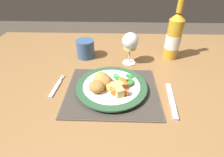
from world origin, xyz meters
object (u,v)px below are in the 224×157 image
object	(u,v)px
bottle	(174,36)
drinking_cup	(85,48)
dinner_plate	(112,87)
table_knife	(172,103)
dining_table	(115,86)
wine_glass	(130,43)
fork	(56,87)

from	to	relation	value
bottle	drinking_cup	bearing A→B (deg)	-178.93
dinner_plate	bottle	bearing A→B (deg)	44.07
table_knife	dinner_plate	bearing A→B (deg)	162.94
dining_table	wine_glass	xyz separation A→B (m)	(0.06, 0.07, 0.19)
table_knife	dining_table	bearing A→B (deg)	134.94
bottle	wine_glass	bearing A→B (deg)	-162.93
dining_table	drinking_cup	world-z (taller)	drinking_cup
dinner_plate	table_knife	bearing A→B (deg)	-17.06
dinner_plate	wine_glass	size ratio (longest dim) A/B	1.78
table_knife	fork	bearing A→B (deg)	169.91
bottle	drinking_cup	xyz separation A→B (m)	(-0.42, -0.01, -0.06)
fork	wine_glass	size ratio (longest dim) A/B	0.94
table_knife	wine_glass	size ratio (longest dim) A/B	1.28
fork	wine_glass	bearing A→B (deg)	34.42
fork	bottle	xyz separation A→B (m)	(0.50, 0.26, 0.11)
fork	wine_glass	distance (m)	0.37
dinner_plate	drinking_cup	world-z (taller)	drinking_cup
fork	drinking_cup	distance (m)	0.27
wine_glass	bottle	distance (m)	0.22
wine_glass	drinking_cup	distance (m)	0.23
dining_table	fork	distance (m)	0.27
dinner_plate	fork	bearing A→B (deg)	177.12
table_knife	drinking_cup	xyz separation A→B (m)	(-0.35, 0.33, 0.04)
wine_glass	drinking_cup	size ratio (longest dim) A/B	1.70
dining_table	drinking_cup	distance (m)	0.24
dinner_plate	table_knife	world-z (taller)	dinner_plate
table_knife	wine_glass	world-z (taller)	wine_glass
drinking_cup	fork	bearing A→B (deg)	-106.89
fork	wine_glass	xyz separation A→B (m)	(0.29, 0.20, 0.10)
dining_table	drinking_cup	bearing A→B (deg)	139.04
fork	dining_table	bearing A→B (deg)	28.92
table_knife	bottle	xyz separation A→B (m)	(0.07, 0.34, 0.11)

